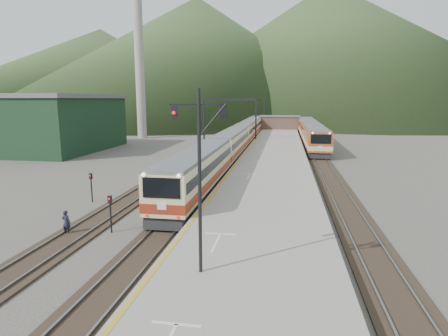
% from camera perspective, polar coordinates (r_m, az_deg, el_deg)
% --- Properties ---
extents(ground, '(400.00, 400.00, 0.00)m').
position_cam_1_polar(ground, '(15.15, -21.19, -21.58)').
color(ground, '#47423D').
rests_on(ground, ground).
extents(track_main, '(2.60, 200.00, 0.23)m').
position_cam_1_polar(track_main, '(51.99, 1.52, 1.82)').
color(track_main, black).
rests_on(track_main, ground).
extents(track_far, '(2.60, 200.00, 0.23)m').
position_cam_1_polar(track_far, '(52.89, -3.86, 1.95)').
color(track_far, black).
rests_on(track_far, ground).
extents(track_second, '(2.60, 200.00, 0.23)m').
position_cam_1_polar(track_second, '(51.72, 14.25, 1.46)').
color(track_second, black).
rests_on(track_second, ground).
extents(platform, '(8.00, 100.00, 1.00)m').
position_cam_1_polar(platform, '(49.50, 7.65, 1.80)').
color(platform, gray).
rests_on(platform, ground).
extents(gantry_near, '(9.55, 0.25, 8.00)m').
position_cam_1_polar(gantry_near, '(66.69, 0.86, 8.49)').
color(gantry_near, black).
rests_on(gantry_near, ground).
extents(gantry_far, '(9.55, 0.25, 8.00)m').
position_cam_1_polar(gantry_far, '(91.48, 3.20, 9.01)').
color(gantry_far, black).
rests_on(gantry_far, ground).
extents(warehouse, '(14.50, 20.50, 8.60)m').
position_cam_1_polar(warehouse, '(63.53, -24.25, 6.34)').
color(warehouse, '#14321D').
rests_on(warehouse, ground).
extents(smokestack, '(1.80, 1.80, 30.00)m').
position_cam_1_polar(smokestack, '(78.79, -12.76, 15.40)').
color(smokestack, '#9E998E').
rests_on(smokestack, ground).
extents(station_shed, '(9.40, 4.40, 3.10)m').
position_cam_1_polar(station_shed, '(89.09, 8.49, 6.93)').
color(station_shed, brown).
rests_on(station_shed, platform).
extents(hill_a, '(180.00, 180.00, 60.00)m').
position_cam_1_polar(hill_a, '(207.52, -3.98, 16.55)').
color(hill_a, '#2F471F').
rests_on(hill_a, ground).
extents(hill_b, '(220.00, 220.00, 75.00)m').
position_cam_1_polar(hill_b, '(243.84, 15.36, 17.07)').
color(hill_b, '#2F471F').
rests_on(hill_b, ground).
extents(hill_d, '(200.00, 200.00, 55.00)m').
position_cam_1_polar(hill_d, '(281.90, -18.03, 13.95)').
color(hill_d, '#2F471F').
rests_on(hill_d, ground).
extents(main_train, '(2.74, 75.21, 3.35)m').
position_cam_1_polar(main_train, '(58.43, 2.44, 4.59)').
color(main_train, beige).
rests_on(main_train, track_main).
extents(second_train, '(3.12, 42.40, 3.80)m').
position_cam_1_polar(second_train, '(70.81, 13.02, 5.54)').
color(second_train, '#AE4B1F').
rests_on(second_train, track_second).
extents(signal_mast, '(2.16, 0.65, 7.26)m').
position_cam_1_polar(signal_mast, '(14.35, -3.76, 0.61)').
color(signal_mast, black).
rests_on(signal_mast, platform).
extents(short_signal_a, '(0.23, 0.17, 2.27)m').
position_cam_1_polar(short_signal_a, '(23.26, -16.93, -5.98)').
color(short_signal_a, black).
rests_on(short_signal_a, ground).
extents(short_signal_b, '(0.26, 0.22, 2.27)m').
position_cam_1_polar(short_signal_b, '(45.61, -3.36, 2.37)').
color(short_signal_b, black).
rests_on(short_signal_b, ground).
extents(short_signal_c, '(0.27, 0.23, 2.27)m').
position_cam_1_polar(short_signal_c, '(30.57, -19.58, -2.25)').
color(short_signal_c, black).
rests_on(short_signal_c, ground).
extents(worker, '(0.58, 0.42, 1.50)m').
position_cam_1_polar(worker, '(23.96, -22.89, -7.67)').
color(worker, black).
rests_on(worker, ground).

